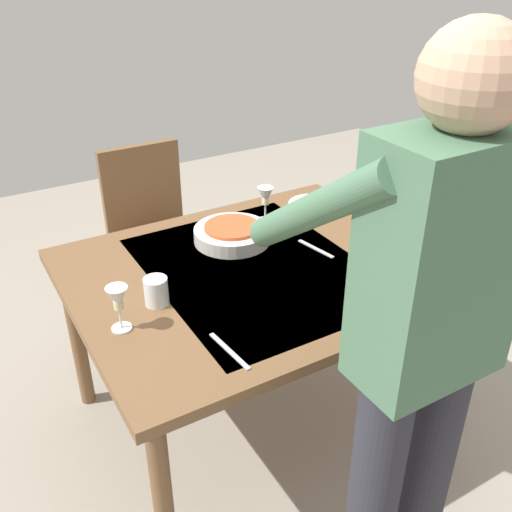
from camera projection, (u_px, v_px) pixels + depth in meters
ground_plane at (256, 417)px, 2.47m from camera, size 6.00×6.00×0.00m
dining_table at (256, 285)px, 2.14m from camera, size 1.31×1.07×0.74m
chair_near at (152, 226)px, 2.87m from camera, size 0.40×0.40×0.91m
person_server at (421, 337)px, 1.39m from camera, size 0.42×0.61×1.69m
wine_bottle at (408, 257)px, 1.95m from camera, size 0.07×0.07×0.30m
wine_glass_left at (118, 301)px, 1.73m from camera, size 0.07×0.07×0.15m
wine_glass_right at (265, 198)px, 2.39m from camera, size 0.07×0.07×0.15m
water_cup_near_left at (435, 267)px, 2.02m from camera, size 0.08×0.08×0.09m
water_cup_near_right at (156, 291)px, 1.88m from camera, size 0.08×0.08×0.10m
serving_bowl_pasta at (232, 233)px, 2.27m from camera, size 0.30×0.30×0.07m
dinner_plate_near at (314, 205)px, 2.56m from camera, size 0.23×0.23×0.01m
table_knife at (229, 351)px, 1.68m from camera, size 0.03×0.20×0.00m
table_fork at (316, 249)px, 2.22m from camera, size 0.05×0.18×0.00m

